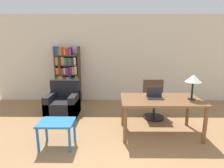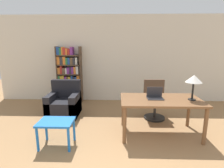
% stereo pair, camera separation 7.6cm
% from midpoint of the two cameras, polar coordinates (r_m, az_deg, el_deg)
% --- Properties ---
extents(wall_back, '(8.00, 0.06, 2.70)m').
position_cam_midpoint_polar(wall_back, '(5.61, 2.47, 8.10)').
color(wall_back, beige).
rests_on(wall_back, ground_plane).
extents(desk, '(1.57, 0.88, 0.74)m').
position_cam_midpoint_polar(desk, '(3.61, 14.99, -6.07)').
color(desk, brown).
rests_on(desk, ground_plane).
extents(laptop, '(0.31, 0.22, 0.23)m').
position_cam_midpoint_polar(laptop, '(3.58, 13.23, -3.72)').
color(laptop, '#2D2D33').
rests_on(laptop, desk).
extents(table_lamp, '(0.31, 0.31, 0.49)m').
position_cam_midpoint_polar(table_lamp, '(3.64, 24.51, 1.44)').
color(table_lamp, black).
rests_on(table_lamp, desk).
extents(office_chair, '(0.53, 0.53, 0.94)m').
position_cam_midpoint_polar(office_chair, '(4.48, 13.01, -5.12)').
color(office_chair, black).
rests_on(office_chair, ground_plane).
extents(side_table_blue, '(0.60, 0.44, 0.47)m').
position_cam_midpoint_polar(side_table_blue, '(3.31, -18.30, -12.81)').
color(side_table_blue, blue).
rests_on(side_table_blue, ground_plane).
extents(armchair, '(0.77, 0.77, 0.88)m').
position_cam_midpoint_polar(armchair, '(4.72, -16.03, -6.35)').
color(armchair, black).
rests_on(armchair, ground_plane).
extents(bookshelf, '(0.76, 0.28, 1.75)m').
position_cam_midpoint_polar(bookshelf, '(5.68, -14.88, 2.80)').
color(bookshelf, '#4C3828').
rests_on(bookshelf, ground_plane).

